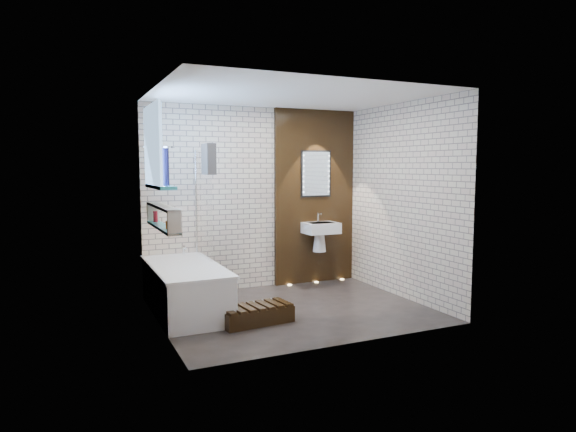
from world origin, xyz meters
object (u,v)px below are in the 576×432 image
bathtub (185,289)px  washbasin (321,232)px  led_mirror (316,174)px  bath_screen (203,204)px  walnut_step (256,315)px

bathtub → washbasin: 2.32m
bathtub → led_mirror: bearing=19.8°
bathtub → washbasin: (2.17, 0.62, 0.50)m
bath_screen → washbasin: bearing=5.8°
washbasin → walnut_step: (-1.55, -1.37, -0.70)m
washbasin → walnut_step: 2.19m
bath_screen → walnut_step: size_ratio=1.73×
bathtub → led_mirror: led_mirror is taller
led_mirror → walnut_step: bearing=-135.3°
walnut_step → bathtub: bearing=129.8°
bathtub → led_mirror: size_ratio=2.49×
bath_screen → led_mirror: bearing=10.7°
led_mirror → walnut_step: (-1.55, -1.53, -1.56)m
washbasin → walnut_step: bearing=-138.4°
bath_screen → led_mirror: size_ratio=2.00×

